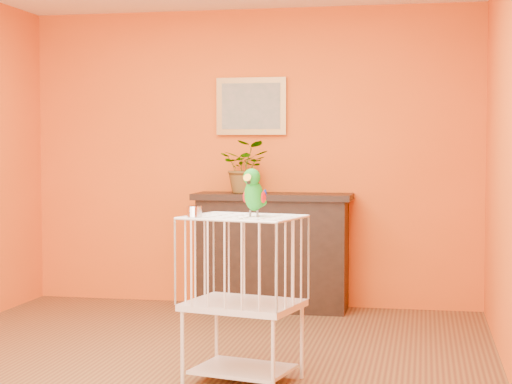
# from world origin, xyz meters

# --- Properties ---
(ground) EXTENTS (4.50, 4.50, 0.00)m
(ground) POSITION_xyz_m (0.00, 0.00, 0.00)
(ground) COLOR brown
(ground) RESTS_ON ground
(room_shell) EXTENTS (4.50, 4.50, 4.50)m
(room_shell) POSITION_xyz_m (0.00, 0.00, 1.58)
(room_shell) COLOR orange
(room_shell) RESTS_ON ground
(console_cabinet) EXTENTS (1.34, 0.48, 1.00)m
(console_cabinet) POSITION_xyz_m (0.23, 2.02, 0.50)
(console_cabinet) COLOR black
(console_cabinet) RESTS_ON ground
(potted_plant) EXTENTS (0.42, 0.46, 0.35)m
(potted_plant) POSITION_xyz_m (-0.01, 2.04, 1.17)
(potted_plant) COLOR #26722D
(potted_plant) RESTS_ON console_cabinet
(framed_picture) EXTENTS (0.62, 0.04, 0.50)m
(framed_picture) POSITION_xyz_m (0.00, 2.22, 1.75)
(framed_picture) COLOR #A6793B
(framed_picture) RESTS_ON room_shell
(birdcage) EXTENTS (0.73, 0.62, 0.98)m
(birdcage) POSITION_xyz_m (0.45, -0.26, 0.51)
(birdcage) COLOR silver
(birdcage) RESTS_ON ground
(feed_cup) EXTENTS (0.09, 0.09, 0.06)m
(feed_cup) POSITION_xyz_m (0.20, -0.39, 1.02)
(feed_cup) COLOR silver
(feed_cup) RESTS_ON birdcage
(parrot) EXTENTS (0.15, 0.26, 0.29)m
(parrot) POSITION_xyz_m (0.52, -0.27, 1.13)
(parrot) COLOR #59544C
(parrot) RESTS_ON birdcage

